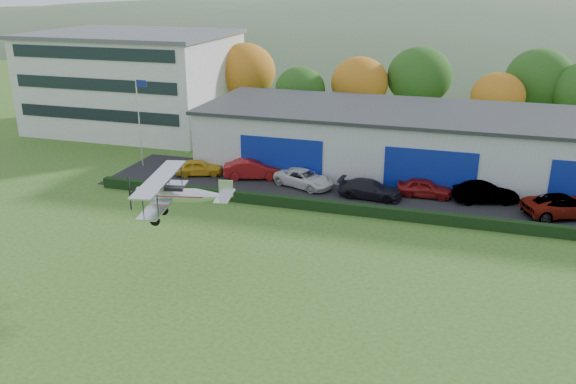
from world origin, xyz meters
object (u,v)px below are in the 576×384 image
(car_0, at_px, (199,167))
(biplane, at_px, (176,194))
(flagpole, at_px, (140,113))
(car_6, at_px, (564,206))
(car_5, at_px, (486,193))
(car_1, at_px, (253,169))
(car_3, at_px, (370,189))
(car_2, at_px, (304,178))
(car_4, at_px, (425,188))
(office_block, at_px, (135,81))
(hangar, at_px, (436,142))

(car_0, height_order, biplane, biplane)
(flagpole, bearing_deg, car_6, -3.26)
(car_0, relative_size, car_5, 0.86)
(car_1, bearing_deg, car_3, -117.76)
(car_0, bearing_deg, car_2, -112.00)
(car_4, relative_size, biplane, 0.62)
(office_block, relative_size, biplane, 3.09)
(car_6, bearing_deg, car_4, 59.28)
(hangar, height_order, office_block, office_block)
(car_0, bearing_deg, biplane, -178.72)
(biplane, bearing_deg, car_1, 85.28)
(hangar, height_order, car_4, hangar)
(flagpole, xyz_separation_m, car_4, (24.64, -0.73, -4.03))
(car_0, xyz_separation_m, car_5, (23.23, 0.32, 0.09))
(car_2, xyz_separation_m, car_4, (9.44, 0.50, 0.02))
(office_block, distance_m, car_4, 35.79)
(hangar, bearing_deg, biplane, -117.68)
(car_3, relative_size, car_5, 1.04)
(office_block, distance_m, car_2, 27.68)
(office_block, xyz_separation_m, car_4, (32.75, -13.73, -4.46))
(hangar, distance_m, office_block, 33.84)
(office_block, xyz_separation_m, biplane, (20.64, -30.58, -0.36))
(car_1, height_order, car_6, car_1)
(car_5, bearing_deg, hangar, 15.81)
(car_3, relative_size, car_6, 0.84)
(hangar, xyz_separation_m, car_4, (-0.25, -6.71, -1.90))
(car_6, xyz_separation_m, biplane, (-21.81, -15.62, 4.01))
(car_1, distance_m, car_6, 23.80)
(hangar, relative_size, car_2, 8.22)
(hangar, bearing_deg, car_2, -143.34)
(car_2, distance_m, car_5, 13.91)
(car_2, distance_m, biplane, 17.07)
(biplane, bearing_deg, car_3, 50.79)
(hangar, height_order, car_0, hangar)
(car_3, relative_size, biplane, 0.72)
(hangar, relative_size, flagpole, 5.08)
(flagpole, distance_m, car_5, 29.38)
(flagpole, height_order, car_5, flagpole)
(car_0, distance_m, car_6, 28.48)
(flagpole, bearing_deg, car_5, -1.34)
(flagpole, relative_size, car_5, 1.72)
(office_block, distance_m, car_0, 20.29)
(car_4, distance_m, car_6, 9.77)
(flagpole, height_order, car_6, flagpole)
(car_1, distance_m, car_2, 4.69)
(car_0, bearing_deg, office_block, 24.35)
(hangar, relative_size, office_block, 1.97)
(car_5, height_order, car_6, car_6)
(car_0, height_order, car_1, car_1)
(flagpole, bearing_deg, biplane, -54.52)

